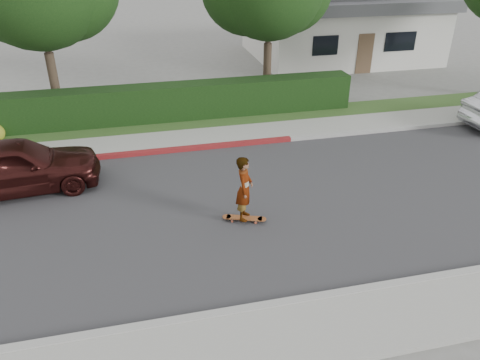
{
  "coord_description": "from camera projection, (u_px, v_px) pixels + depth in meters",
  "views": [
    {
      "loc": [
        -4.46,
        -11.01,
        6.92
      ],
      "look_at": [
        -1.94,
        -0.29,
        1.0
      ],
      "focal_mm": 35.0,
      "sensor_mm": 36.0,
      "label": 1
    }
  ],
  "objects": [
    {
      "name": "curb_near",
      "position": [
        368.0,
        290.0,
        10.06
      ],
      "size": [
        60.0,
        0.2,
        0.15
      ],
      "primitive_type": "cube",
      "color": "#9E9E99",
      "rests_on": "ground"
    },
    {
      "name": "road",
      "position": [
        302.0,
        198.0,
        13.61
      ],
      "size": [
        60.0,
        8.0,
        0.01
      ],
      "primitive_type": "cube",
      "color": "#2D2D30",
      "rests_on": "ground"
    },
    {
      "name": "ground",
      "position": [
        302.0,
        198.0,
        13.61
      ],
      "size": [
        120.0,
        120.0,
        0.0
      ],
      "primitive_type": "plane",
      "color": "slate",
      "rests_on": "ground"
    },
    {
      "name": "skateboard",
      "position": [
        244.0,
        218.0,
        12.5
      ],
      "size": [
        1.19,
        0.62,
        0.11
      ],
      "rotation": [
        0.0,
        0.0,
        -0.35
      ],
      "color": "#C95737",
      "rests_on": "ground"
    },
    {
      "name": "curb_red_section",
      "position": [
        124.0,
        155.0,
        16.08
      ],
      "size": [
        12.0,
        0.21,
        0.15
      ],
      "primitive_type": "cube",
      "color": "maroon",
      "rests_on": "ground"
    },
    {
      "name": "skateboarder",
      "position": [
        244.0,
        189.0,
        12.07
      ],
      "size": [
        0.65,
        0.76,
        1.78
      ],
      "primitive_type": "imported",
      "rotation": [
        0.0,
        0.0,
        1.17
      ],
      "color": "white",
      "rests_on": "skateboard"
    },
    {
      "name": "house",
      "position": [
        339.0,
        21.0,
        27.95
      ],
      "size": [
        10.6,
        8.6,
        4.3
      ],
      "color": "beige",
      "rests_on": "ground"
    },
    {
      "name": "car_maroon",
      "position": [
        15.0,
        166.0,
        13.67
      ],
      "size": [
        4.93,
        2.34,
        1.63
      ],
      "primitive_type": "imported",
      "rotation": [
        0.0,
        0.0,
        1.66
      ],
      "color": "black",
      "rests_on": "ground"
    },
    {
      "name": "curb_far",
      "position": [
        264.0,
        141.0,
        17.09
      ],
      "size": [
        60.0,
        0.2,
        0.15
      ],
      "primitive_type": "cube",
      "color": "#9E9E99",
      "rests_on": "ground"
    },
    {
      "name": "hedge",
      "position": [
        172.0,
        103.0,
        18.83
      ],
      "size": [
        15.0,
        1.0,
        1.5
      ],
      "primitive_type": "cube",
      "color": "black",
      "rests_on": "ground"
    },
    {
      "name": "sidewalk_far",
      "position": [
        258.0,
        133.0,
        17.87
      ],
      "size": [
        60.0,
        1.6,
        0.12
      ],
      "primitive_type": "cube",
      "color": "gray",
      "rests_on": "ground"
    },
    {
      "name": "sidewalk_near",
      "position": [
        389.0,
        320.0,
        9.3
      ],
      "size": [
        60.0,
        1.6,
        0.12
      ],
      "primitive_type": "cube",
      "color": "gray",
      "rests_on": "ground"
    },
    {
      "name": "planting_strip",
      "position": [
        248.0,
        118.0,
        19.25
      ],
      "size": [
        60.0,
        1.6,
        0.1
      ],
      "primitive_type": "cube",
      "color": "#2D4C1E",
      "rests_on": "ground"
    }
  ]
}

